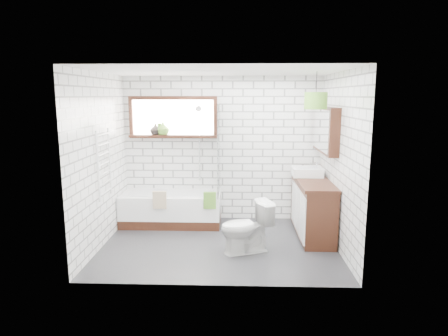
{
  "coord_description": "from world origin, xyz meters",
  "views": [
    {
      "loc": [
        0.27,
        -5.6,
        2.17
      ],
      "look_at": [
        0.06,
        0.25,
        1.1
      ],
      "focal_mm": 32.0,
      "sensor_mm": 36.0,
      "label": 1
    }
  ],
  "objects_px": {
    "basin": "(307,172)",
    "toilet": "(246,227)",
    "vanity": "(312,207)",
    "pendant": "(316,101)",
    "bathtub": "(172,209)"
  },
  "relations": [
    {
      "from": "basin",
      "to": "toilet",
      "type": "relative_size",
      "value": 0.65
    },
    {
      "from": "toilet",
      "to": "pendant",
      "type": "height_order",
      "value": "pendant"
    },
    {
      "from": "bathtub",
      "to": "toilet",
      "type": "bearing_deg",
      "value": -44.2
    },
    {
      "from": "pendant",
      "to": "toilet",
      "type": "bearing_deg",
      "value": -160.47
    },
    {
      "from": "toilet",
      "to": "pendant",
      "type": "distance_m",
      "value": 2.01
    },
    {
      "from": "vanity",
      "to": "toilet",
      "type": "distance_m",
      "value": 1.33
    },
    {
      "from": "basin",
      "to": "toilet",
      "type": "bearing_deg",
      "value": -133.01
    },
    {
      "from": "basin",
      "to": "pendant",
      "type": "relative_size",
      "value": 1.5
    },
    {
      "from": "bathtub",
      "to": "basin",
      "type": "xyz_separation_m",
      "value": [
        2.25,
        -0.14,
        0.68
      ]
    },
    {
      "from": "vanity",
      "to": "basin",
      "type": "relative_size",
      "value": 3.26
    },
    {
      "from": "vanity",
      "to": "toilet",
      "type": "bearing_deg",
      "value": -143.03
    },
    {
      "from": "vanity",
      "to": "basin",
      "type": "distance_m",
      "value": 0.58
    },
    {
      "from": "basin",
      "to": "pendant",
      "type": "xyz_separation_m",
      "value": [
        -0.04,
        -0.73,
        1.15
      ]
    },
    {
      "from": "bathtub",
      "to": "vanity",
      "type": "distance_m",
      "value": 2.35
    },
    {
      "from": "bathtub",
      "to": "pendant",
      "type": "height_order",
      "value": "pendant"
    }
  ]
}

